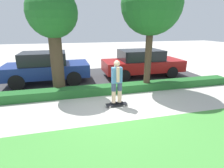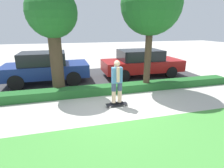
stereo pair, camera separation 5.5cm
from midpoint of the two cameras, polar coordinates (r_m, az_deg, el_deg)
The scene contains 9 objects.
ground_plane at distance 6.45m, azimuth 1.18°, elevation -7.95°, with size 60.00×60.00×0.00m, color #BCB7AD.
street_asphalt at distance 10.30m, azimuth -5.04°, elevation 2.00°, with size 12.61×5.00×0.01m.
hedge_row at distance 7.81m, azimuth -1.93°, elevation -1.79°, with size 12.61×0.60×0.36m.
skateboard at distance 6.60m, azimuth 1.74°, elevation -6.61°, with size 0.80×0.24×0.09m.
skater_person at distance 6.28m, azimuth 1.81°, elevation 0.82°, with size 0.49×0.42×1.64m.
tree_near at distance 7.68m, azimuth -18.63°, elevation 20.06°, with size 2.00×2.00×4.39m.
tree_mid at distance 8.04m, azimuth 12.97°, elevation 23.85°, with size 2.53×2.53×5.01m.
parked_car_front at distance 9.84m, azimuth -20.47°, elevation 5.24°, with size 4.29×2.01×1.62m.
parked_car_middle at distance 10.70m, azimuth 9.90°, elevation 6.89°, with size 4.70×2.03×1.58m.
Camera 1 is at (-1.53, -5.60, 2.80)m, focal length 28.00 mm.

